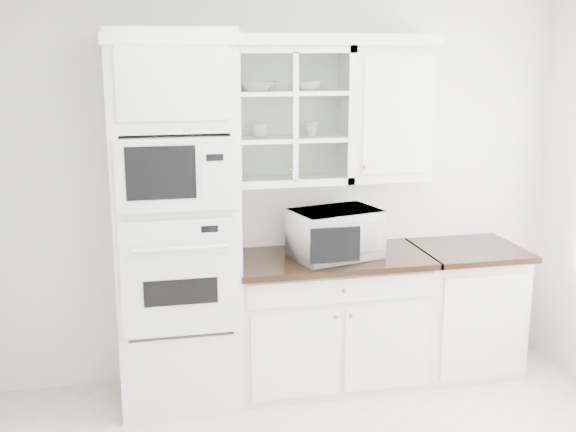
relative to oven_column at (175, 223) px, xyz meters
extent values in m
cube|color=white|center=(0.75, 0.32, 0.15)|extent=(4.00, 0.02, 2.70)
cube|color=white|center=(0.00, 0.01, 0.00)|extent=(0.76, 0.65, 2.40)
cube|color=white|center=(0.00, -0.33, -0.26)|extent=(0.70, 0.03, 0.72)
cube|color=black|center=(0.00, -0.35, -0.34)|extent=(0.44, 0.01, 0.16)
cube|color=white|center=(0.00, -0.33, 0.37)|extent=(0.70, 0.03, 0.43)
cube|color=black|center=(-0.09, -0.35, 0.39)|extent=(0.40, 0.01, 0.31)
cube|color=white|center=(1.03, 0.03, -0.76)|extent=(1.30, 0.60, 0.88)
cube|color=#311C10|center=(1.03, 0.00, -0.30)|extent=(1.32, 0.67, 0.04)
cube|color=white|center=(2.03, 0.03, -0.76)|extent=(0.70, 0.60, 0.88)
cube|color=#311C10|center=(2.03, 0.00, -0.30)|extent=(0.72, 0.67, 0.04)
cube|color=white|center=(0.78, 0.17, 0.65)|extent=(0.80, 0.33, 0.90)
cube|color=white|center=(0.78, 0.17, 0.50)|extent=(0.74, 0.29, 0.02)
cube|color=white|center=(0.78, 0.17, 0.80)|extent=(0.74, 0.29, 0.02)
cube|color=white|center=(1.46, 0.17, 0.65)|extent=(0.55, 0.33, 0.90)
cube|color=white|center=(0.68, 0.14, 1.14)|extent=(2.14, 0.38, 0.07)
imported|color=white|center=(1.04, -0.01, -0.12)|extent=(0.66, 0.59, 0.32)
imported|color=white|center=(0.56, 0.18, 0.84)|extent=(0.30, 0.30, 0.06)
imported|color=white|center=(0.90, 0.17, 0.84)|extent=(0.23, 0.23, 0.06)
imported|color=white|center=(0.58, 0.17, 0.55)|extent=(0.14, 0.14, 0.09)
imported|color=white|center=(0.93, 0.18, 0.56)|extent=(0.13, 0.13, 0.09)
camera|label=1|loc=(-0.25, -4.47, 1.09)|focal=45.00mm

